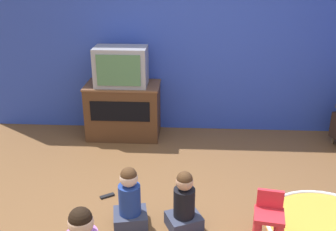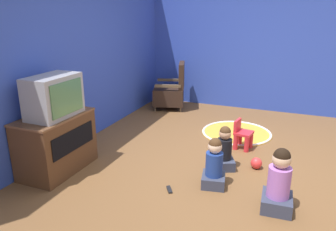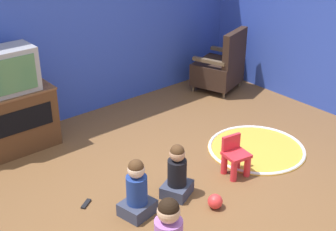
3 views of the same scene
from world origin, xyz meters
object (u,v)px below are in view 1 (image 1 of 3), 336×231
(remote_control, at_px, (107,196))
(television, at_px, (121,67))
(child_watching_left, at_px, (130,201))
(yellow_kid_chair, at_px, (269,220))
(tv_cabinet, at_px, (124,109))
(child_watching_right, at_px, (184,204))

(remote_control, bearing_deg, television, 59.42)
(television, height_order, child_watching_left, television)
(yellow_kid_chair, distance_m, child_watching_left, 1.23)
(television, distance_m, remote_control, 1.78)
(tv_cabinet, xyz_separation_m, yellow_kid_chair, (1.59, -2.08, -0.19))
(tv_cabinet, height_order, yellow_kid_chair, tv_cabinet)
(child_watching_right, bearing_deg, tv_cabinet, 89.61)
(child_watching_left, xyz_separation_m, remote_control, (-0.31, 0.44, -0.25))
(television, relative_size, yellow_kid_chair, 1.55)
(tv_cabinet, relative_size, child_watching_right, 1.70)
(yellow_kid_chair, bearing_deg, remote_control, 169.31)
(child_watching_left, height_order, child_watching_right, child_watching_left)
(child_watching_left, distance_m, remote_control, 0.59)
(tv_cabinet, bearing_deg, child_watching_left, -79.31)
(television, bearing_deg, tv_cabinet, 90.00)
(tv_cabinet, xyz_separation_m, child_watching_right, (0.86, -1.97, -0.13))
(tv_cabinet, distance_m, yellow_kid_chair, 2.62)
(tv_cabinet, distance_m, television, 0.61)
(television, xyz_separation_m, yellow_kid_chair, (1.59, -2.03, -0.79))
(child_watching_left, bearing_deg, tv_cabinet, 89.80)
(tv_cabinet, distance_m, child_watching_left, 2.00)
(television, bearing_deg, child_watching_left, -79.09)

